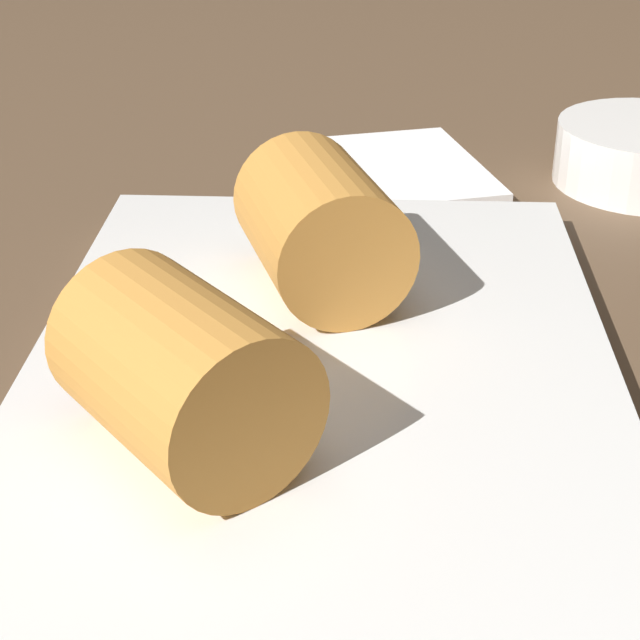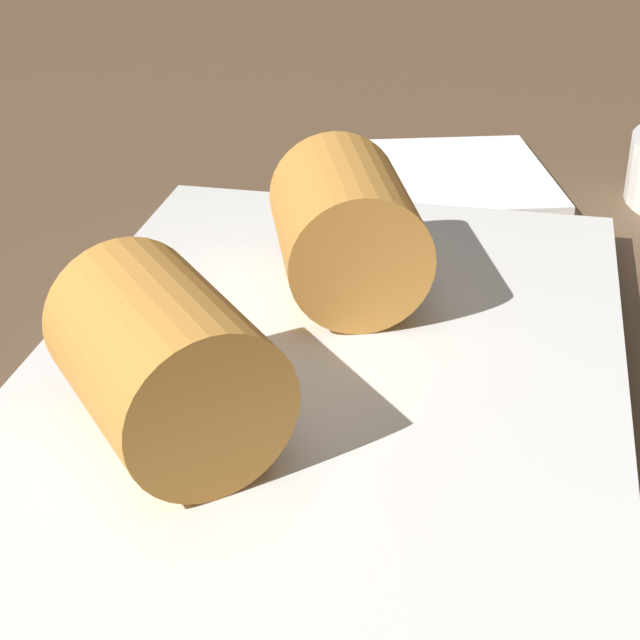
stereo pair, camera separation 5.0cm
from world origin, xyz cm
name	(u,v)px [view 2 (the right image)]	position (x,y,z in cm)	size (l,w,h in cm)	color
table_surface	(383,506)	(0.00, 0.00, 1.00)	(180.00, 140.00, 2.00)	brown
serving_plate	(320,392)	(-3.81, -2.94, 2.76)	(33.80, 21.70, 1.50)	white
roll_front_left	(159,356)	(0.57, -7.29, 6.30)	(9.43, 9.22, 5.61)	#C68438
roll_front_right	(345,223)	(-11.10, -3.37, 6.30)	(9.14, 7.78, 5.61)	#C68438
napkin	(464,176)	(-28.09, 0.32, 2.30)	(13.73, 12.57, 0.60)	white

